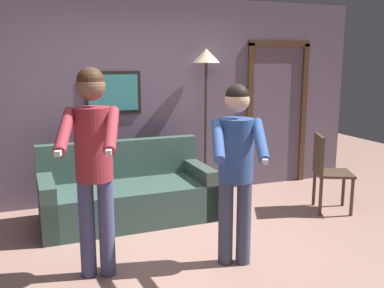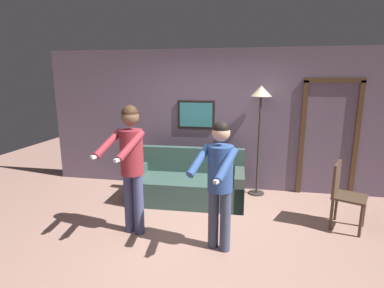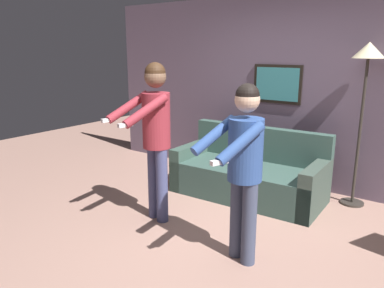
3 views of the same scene
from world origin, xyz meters
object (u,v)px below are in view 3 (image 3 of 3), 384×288
object	(u,v)px
couch	(249,175)
torchiere_lamp	(367,69)
person_standing_right	(244,159)
person_standing_left	(155,127)

from	to	relation	value
couch	torchiere_lamp	world-z (taller)	torchiere_lamp
torchiere_lamp	person_standing_right	size ratio (longest dim) A/B	1.22
torchiere_lamp	person_standing_left	size ratio (longest dim) A/B	1.12
person_standing_left	couch	bearing A→B (deg)	67.62
couch	torchiere_lamp	size ratio (longest dim) A/B	0.99
couch	person_standing_right	world-z (taller)	person_standing_right
person_standing_left	person_standing_right	bearing A→B (deg)	-9.41
couch	person_standing_left	distance (m)	1.55
person_standing_left	person_standing_right	size ratio (longest dim) A/B	1.09
couch	person_standing_left	world-z (taller)	person_standing_left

